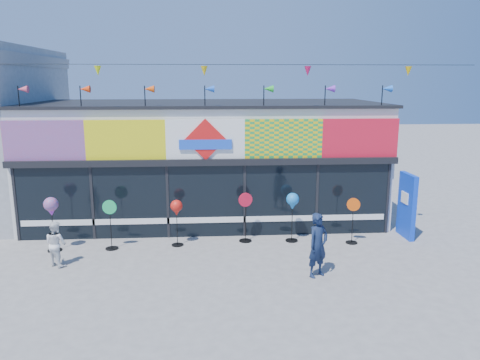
{
  "coord_description": "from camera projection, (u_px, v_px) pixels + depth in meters",
  "views": [
    {
      "loc": [
        0.13,
        -10.78,
        4.88
      ],
      "look_at": [
        0.96,
        2.0,
        2.12
      ],
      "focal_mm": 35.0,
      "sensor_mm": 36.0,
      "label": 1
    }
  ],
  "objects": [
    {
      "name": "ground",
      "position": [
        206.0,
        281.0,
        11.53
      ],
      "size": [
        80.0,
        80.0,
        0.0
      ],
      "primitive_type": "plane",
      "color": "slate",
      "rests_on": "ground"
    },
    {
      "name": "kite_shop",
      "position": [
        206.0,
        160.0,
        16.9
      ],
      "size": [
        16.0,
        5.7,
        5.31
      ],
      "color": "silver",
      "rests_on": "ground"
    },
    {
      "name": "blue_sign",
      "position": [
        407.0,
        205.0,
        14.63
      ],
      "size": [
        0.2,
        1.02,
        2.03
      ],
      "rotation": [
        0.0,
        0.0,
        0.03
      ],
      "color": "blue",
      "rests_on": "ground"
    },
    {
      "name": "spinner_0",
      "position": [
        51.0,
        208.0,
        13.34
      ],
      "size": [
        0.41,
        0.41,
        1.6
      ],
      "color": "black",
      "rests_on": "ground"
    },
    {
      "name": "spinner_1",
      "position": [
        110.0,
        223.0,
        13.59
      ],
      "size": [
        0.42,
        0.38,
        1.48
      ],
      "color": "black",
      "rests_on": "ground"
    },
    {
      "name": "spinner_2",
      "position": [
        177.0,
        209.0,
        13.81
      ],
      "size": [
        0.36,
        0.36,
        1.41
      ],
      "color": "black",
      "rests_on": "ground"
    },
    {
      "name": "spinner_3",
      "position": [
        245.0,
        216.0,
        14.24
      ],
      "size": [
        0.43,
        0.39,
        1.53
      ],
      "color": "black",
      "rests_on": "ground"
    },
    {
      "name": "spinner_4",
      "position": [
        293.0,
        203.0,
        14.18
      ],
      "size": [
        0.39,
        0.39,
        1.53
      ],
      "color": "black",
      "rests_on": "ground"
    },
    {
      "name": "spinner_5",
      "position": [
        353.0,
        219.0,
        14.09
      ],
      "size": [
        0.38,
        0.36,
        1.41
      ],
      "color": "black",
      "rests_on": "ground"
    },
    {
      "name": "adult_man",
      "position": [
        318.0,
        245.0,
        11.69
      ],
      "size": [
        0.72,
        0.65,
        1.64
      ],
      "primitive_type": "imported",
      "rotation": [
        0.0,
        0.0,
        0.57
      ],
      "color": "#131F3D",
      "rests_on": "ground"
    },
    {
      "name": "child",
      "position": [
        56.0,
        244.0,
        12.41
      ],
      "size": [
        0.69,
        0.61,
        1.23
      ],
      "primitive_type": "imported",
      "rotation": [
        0.0,
        0.0,
        2.58
      ],
      "color": "white",
      "rests_on": "ground"
    }
  ]
}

